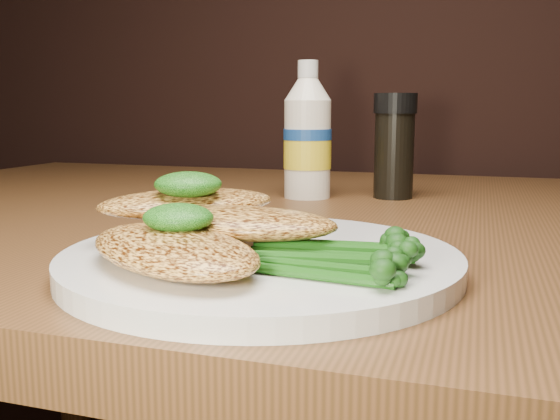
% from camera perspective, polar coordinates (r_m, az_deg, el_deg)
% --- Properties ---
extents(plate, '(0.27, 0.27, 0.01)m').
position_cam_1_polar(plate, '(0.42, -1.78, -4.69)').
color(plate, white).
rests_on(plate, dining_table).
extents(chicken_front, '(0.16, 0.14, 0.02)m').
position_cam_1_polar(chicken_front, '(0.38, -9.84, -3.56)').
color(chicken_front, '#F6B04E').
rests_on(chicken_front, plate).
extents(chicken_mid, '(0.14, 0.07, 0.02)m').
position_cam_1_polar(chicken_mid, '(0.42, -3.92, -1.17)').
color(chicken_mid, '#F6B04E').
rests_on(chicken_mid, plate).
extents(chicken_back, '(0.14, 0.13, 0.02)m').
position_cam_1_polar(chicken_back, '(0.45, -8.51, 0.63)').
color(chicken_back, '#F6B04E').
rests_on(chicken_back, plate).
extents(pesto_front, '(0.06, 0.06, 0.02)m').
position_cam_1_polar(pesto_front, '(0.39, -9.34, -0.69)').
color(pesto_front, black).
rests_on(pesto_front, chicken_front).
extents(pesto_back, '(0.06, 0.05, 0.02)m').
position_cam_1_polar(pesto_back, '(0.44, -8.44, 2.35)').
color(pesto_back, black).
rests_on(pesto_back, chicken_back).
extents(broccolini_bundle, '(0.14, 0.12, 0.02)m').
position_cam_1_polar(broccolini_bundle, '(0.38, 4.35, -3.69)').
color(broccolini_bundle, '#195011').
rests_on(broccolini_bundle, plate).
extents(mayo_bottle, '(0.06, 0.06, 0.16)m').
position_cam_1_polar(mayo_bottle, '(0.75, 2.55, 7.35)').
color(mayo_bottle, white).
rests_on(mayo_bottle, dining_table).
extents(pepper_grinder, '(0.06, 0.06, 0.13)m').
position_cam_1_polar(pepper_grinder, '(0.76, 10.45, 5.78)').
color(pepper_grinder, black).
rests_on(pepper_grinder, dining_table).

